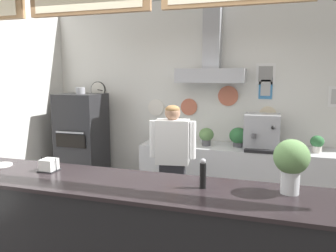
{
  "coord_description": "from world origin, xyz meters",
  "views": [
    {
      "loc": [
        0.92,
        -2.61,
        1.91
      ],
      "look_at": [
        -0.15,
        0.75,
        1.37
      ],
      "focal_mm": 35.66,
      "sensor_mm": 36.0,
      "label": 1
    }
  ],
  "objects": [
    {
      "name": "back_wall_assembly",
      "position": [
        0.0,
        2.25,
        1.62
      ],
      "size": [
        5.23,
        2.56,
        3.02
      ],
      "color": "gray",
      "rests_on": "ground_plane"
    },
    {
      "name": "service_counter",
      "position": [
        0.0,
        -0.27,
        0.53
      ],
      "size": [
        4.06,
        0.72,
        1.05
      ],
      "color": "black",
      "rests_on": "ground_plane"
    },
    {
      "name": "back_prep_counter",
      "position": [
        0.44,
        2.01,
        0.45
      ],
      "size": [
        2.65,
        0.62,
        0.91
      ],
      "color": "silver",
      "rests_on": "ground_plane"
    },
    {
      "name": "pizza_oven",
      "position": [
        -1.93,
        1.89,
        0.81
      ],
      "size": [
        0.66,
        0.65,
        1.72
      ],
      "color": "#232326",
      "rests_on": "ground_plane"
    },
    {
      "name": "shop_worker",
      "position": [
        -0.17,
        0.99,
        0.84
      ],
      "size": [
        0.53,
        0.28,
        1.57
      ],
      "rotation": [
        0.0,
        0.0,
        3.3
      ],
      "color": "#232328",
      "rests_on": "ground_plane"
    },
    {
      "name": "espresso_machine",
      "position": [
        0.79,
        1.99,
        1.15
      ],
      "size": [
        0.46,
        0.5,
        0.47
      ],
      "color": "#A3A5AD",
      "rests_on": "back_prep_counter"
    },
    {
      "name": "potted_rosemary",
      "position": [
        -0.31,
        2.01,
        1.03
      ],
      "size": [
        0.17,
        0.17,
        0.22
      ],
      "color": "#4C4C51",
      "rests_on": "back_prep_counter"
    },
    {
      "name": "potted_oregano",
      "position": [
        0.47,
        2.02,
        1.06
      ],
      "size": [
        0.25,
        0.25,
        0.27
      ],
      "color": "#4C4C51",
      "rests_on": "back_prep_counter"
    },
    {
      "name": "potted_sage",
      "position": [
        1.48,
        1.97,
        1.04
      ],
      "size": [
        0.17,
        0.17,
        0.22
      ],
      "color": "beige",
      "rests_on": "back_prep_counter"
    },
    {
      "name": "potted_thyme",
      "position": [
        0.03,
        1.97,
        1.06
      ],
      "size": [
        0.21,
        0.21,
        0.25
      ],
      "color": "#4C4C51",
      "rests_on": "back_prep_counter"
    },
    {
      "name": "pepper_grinder",
      "position": [
        0.43,
        -0.21,
        1.17
      ],
      "size": [
        0.05,
        0.05,
        0.23
      ],
      "color": "black",
      "rests_on": "service_counter"
    },
    {
      "name": "condiment_plate",
      "position": [
        -1.53,
        -0.17,
        1.06
      ],
      "size": [
        0.21,
        0.21,
        0.01
      ],
      "color": "white",
      "rests_on": "service_counter"
    },
    {
      "name": "basil_vase",
      "position": [
        1.06,
        -0.13,
        1.29
      ],
      "size": [
        0.25,
        0.25,
        0.4
      ],
      "color": "silver",
      "rests_on": "service_counter"
    },
    {
      "name": "napkin_holder",
      "position": [
        -0.98,
        -0.17,
        1.1
      ],
      "size": [
        0.16,
        0.15,
        0.12
      ],
      "color": "#262628",
      "rests_on": "service_counter"
    }
  ]
}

